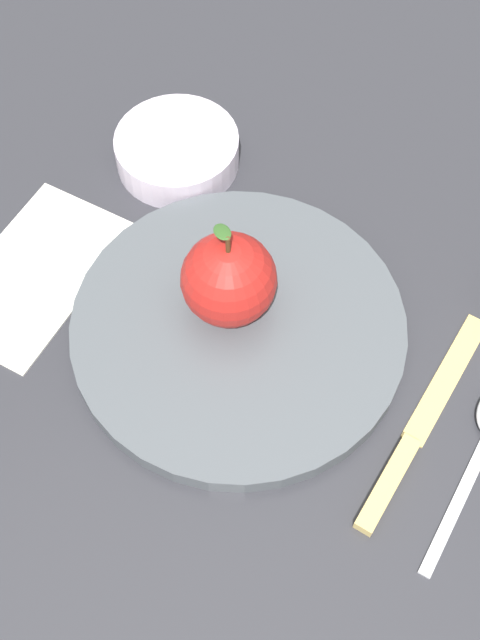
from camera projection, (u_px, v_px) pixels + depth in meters
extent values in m
plane|color=#2D2D33|center=(246.00, 347.00, 0.65)|extent=(2.40, 2.40, 0.00)
cylinder|color=#4C5156|center=(240.00, 327.00, 0.65)|extent=(0.27, 0.27, 0.02)
torus|color=#4C5156|center=(240.00, 324.00, 0.64)|extent=(0.27, 0.27, 0.01)
sphere|color=#B21E19|center=(223.00, 282.00, 0.61)|extent=(0.07, 0.07, 0.07)
cylinder|color=#4C3319|center=(222.00, 248.00, 0.58)|extent=(0.00, 0.00, 0.02)
ellipsoid|color=#386628|center=(216.00, 234.00, 0.58)|extent=(0.02, 0.01, 0.01)
cylinder|color=silver|center=(177.00, 151.00, 0.73)|extent=(0.11, 0.11, 0.03)
torus|color=silver|center=(176.00, 142.00, 0.72)|extent=(0.11, 0.11, 0.01)
cylinder|color=#AB9FAF|center=(177.00, 143.00, 0.73)|extent=(0.09, 0.09, 0.01)
cube|color=#D8B766|center=(447.00, 378.00, 0.63)|extent=(0.08, 0.12, 0.00)
cube|color=#D8B766|center=(388.00, 484.00, 0.58)|extent=(0.06, 0.07, 0.01)
cube|color=silver|center=(457.00, 504.00, 0.58)|extent=(0.07, 0.10, 0.01)
cube|color=silver|center=(35.00, 272.00, 0.68)|extent=(0.18, 0.20, 0.00)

